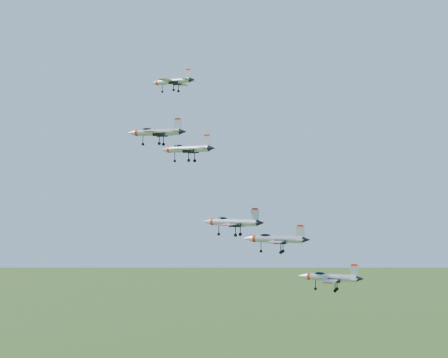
# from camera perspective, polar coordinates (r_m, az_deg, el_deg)

# --- Properties ---
(jet_lead) EXTENTS (11.60, 9.78, 3.12)m
(jet_lead) POSITION_cam_1_polar(r_m,az_deg,el_deg) (142.24, -4.79, 8.90)
(jet_lead) COLOR #ABB0B8
(jet_left_high) EXTENTS (12.42, 10.50, 3.35)m
(jet_left_high) POSITION_cam_1_polar(r_m,az_deg,el_deg) (122.10, -3.45, 2.77)
(jet_left_high) COLOR #ABB0B8
(jet_right_high) EXTENTS (11.01, 9.05, 2.95)m
(jet_right_high) POSITION_cam_1_polar(r_m,az_deg,el_deg) (108.24, -6.26, 4.28)
(jet_right_high) COLOR #ABB0B8
(jet_left_low) EXTENTS (13.33, 11.19, 3.57)m
(jet_left_low) POSITION_cam_1_polar(r_m,az_deg,el_deg) (122.71, 0.74, -3.95)
(jet_left_low) COLOR #ABB0B8
(jet_right_low) EXTENTS (11.29, 9.29, 3.02)m
(jet_right_low) POSITION_cam_1_polar(r_m,az_deg,el_deg) (103.51, 4.73, -5.47)
(jet_right_low) COLOR #ABB0B8
(jet_trail) EXTENTS (11.87, 9.85, 3.17)m
(jet_trail) POSITION_cam_1_polar(r_m,az_deg,el_deg) (113.86, 9.64, -8.84)
(jet_trail) COLOR #ABB0B8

